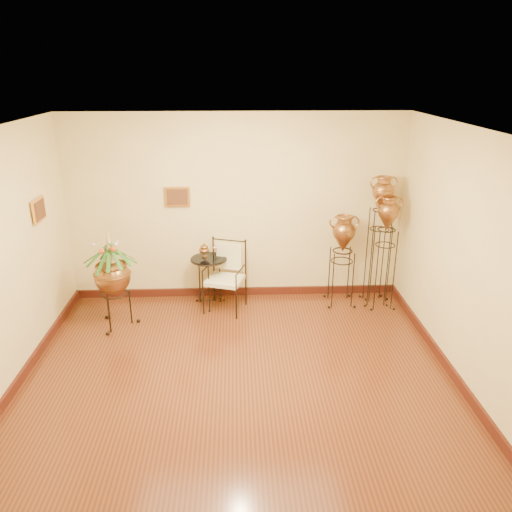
{
  "coord_description": "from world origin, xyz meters",
  "views": [
    {
      "loc": [
        0.0,
        -4.68,
        3.38
      ],
      "look_at": [
        0.25,
        1.3,
        1.1
      ],
      "focal_mm": 35.0,
      "sensor_mm": 36.0,
      "label": 1
    }
  ],
  "objects_px": {
    "amphora_tall": "(379,240)",
    "side_table": "(209,281)",
    "armchair": "(225,277)",
    "amphora_mid": "(385,252)",
    "planter_urn": "(112,273)"
  },
  "relations": [
    {
      "from": "planter_urn",
      "to": "side_table",
      "type": "height_order",
      "value": "planter_urn"
    },
    {
      "from": "amphora_mid",
      "to": "planter_urn",
      "type": "bearing_deg",
      "value": -173.11
    },
    {
      "from": "armchair",
      "to": "side_table",
      "type": "height_order",
      "value": "armchair"
    },
    {
      "from": "amphora_tall",
      "to": "planter_urn",
      "type": "xyz_separation_m",
      "value": [
        -3.76,
        -0.59,
        -0.21
      ]
    },
    {
      "from": "amphora_tall",
      "to": "amphora_mid",
      "type": "distance_m",
      "value": 0.2
    },
    {
      "from": "amphora_mid",
      "to": "planter_urn",
      "type": "relative_size",
      "value": 1.2
    },
    {
      "from": "amphora_tall",
      "to": "amphora_mid",
      "type": "height_order",
      "value": "amphora_tall"
    },
    {
      "from": "side_table",
      "to": "amphora_tall",
      "type": "bearing_deg",
      "value": -0.02
    },
    {
      "from": "armchair",
      "to": "side_table",
      "type": "xyz_separation_m",
      "value": [
        -0.23,
        0.17,
        -0.12
      ]
    },
    {
      "from": "armchair",
      "to": "planter_urn",
      "type": "bearing_deg",
      "value": -146.24
    },
    {
      "from": "side_table",
      "to": "planter_urn",
      "type": "bearing_deg",
      "value": -155.0
    },
    {
      "from": "armchair",
      "to": "side_table",
      "type": "bearing_deg",
      "value": 161.61
    },
    {
      "from": "planter_urn",
      "to": "armchair",
      "type": "height_order",
      "value": "planter_urn"
    },
    {
      "from": "amphora_mid",
      "to": "side_table",
      "type": "distance_m",
      "value": 2.61
    },
    {
      "from": "amphora_tall",
      "to": "side_table",
      "type": "xyz_separation_m",
      "value": [
        -2.5,
        0.0,
        -0.61
      ]
    }
  ]
}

